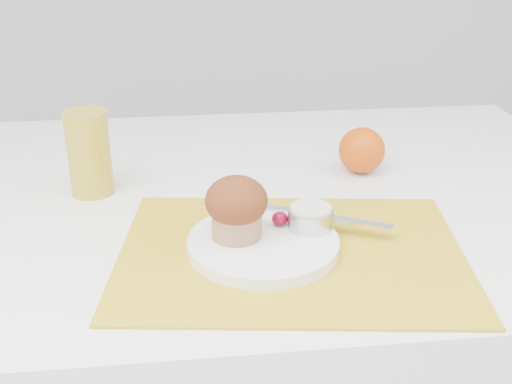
{
  "coord_description": "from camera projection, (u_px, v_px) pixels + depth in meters",
  "views": [
    {
      "loc": [
        -0.09,
        -0.87,
        1.17
      ],
      "look_at": [
        0.0,
        -0.07,
        0.8
      ],
      "focal_mm": 45.0,
      "sensor_mm": 36.0,
      "label": 1
    }
  ],
  "objects": [
    {
      "name": "ramekin",
      "position": [
        310.0,
        218.0,
        0.85
      ],
      "size": [
        0.08,
        0.08,
        0.03
      ],
      "primitive_type": "cylinder",
      "rotation": [
        0.0,
        0.0,
        0.33
      ],
      "color": "#B8B8BC",
      "rests_on": "plate"
    },
    {
      "name": "raspberry_near",
      "position": [
        280.0,
        219.0,
        0.86
      ],
      "size": [
        0.02,
        0.02,
        0.02
      ],
      "primitive_type": "ellipsoid",
      "color": "#520213",
      "rests_on": "plate"
    },
    {
      "name": "butter_knife",
      "position": [
        327.0,
        217.0,
        0.88
      ],
      "size": [
        0.17,
        0.1,
        0.0
      ],
      "primitive_type": "cube",
      "rotation": [
        0.0,
        0.0,
        -0.48
      ],
      "color": "silver",
      "rests_on": "plate"
    },
    {
      "name": "juice_glass",
      "position": [
        89.0,
        153.0,
        0.98
      ],
      "size": [
        0.09,
        0.09,
        0.13
      ],
      "primitive_type": "cylinder",
      "rotation": [
        0.0,
        0.0,
        0.36
      ],
      "color": "gold",
      "rests_on": "table"
    },
    {
      "name": "placemat",
      "position": [
        291.0,
        253.0,
        0.83
      ],
      "size": [
        0.48,
        0.38,
        0.0
      ],
      "primitive_type": "cube",
      "rotation": [
        0.0,
        0.0,
        -0.13
      ],
      "color": "gold",
      "rests_on": "table"
    },
    {
      "name": "orange",
      "position": [
        362.0,
        150.0,
        1.07
      ],
      "size": [
        0.08,
        0.08,
        0.08
      ],
      "primitive_type": "sphere",
      "color": "#C94607",
      "rests_on": "table"
    },
    {
      "name": "cream",
      "position": [
        311.0,
        209.0,
        0.85
      ],
      "size": [
        0.06,
        0.06,
        0.01
      ],
      "primitive_type": "cylinder",
      "rotation": [
        0.0,
        0.0,
        0.0
      ],
      "color": "silver",
      "rests_on": "ramekin"
    },
    {
      "name": "plate",
      "position": [
        263.0,
        244.0,
        0.83
      ],
      "size": [
        0.24,
        0.24,
        0.02
      ],
      "primitive_type": "cylinder",
      "rotation": [
        0.0,
        0.0,
        0.26
      ],
      "color": "white",
      "rests_on": "placemat"
    },
    {
      "name": "table",
      "position": [
        248.0,
        378.0,
        1.17
      ],
      "size": [
        1.2,
        0.8,
        0.75
      ],
      "primitive_type": "cube",
      "color": "white",
      "rests_on": "ground"
    },
    {
      "name": "muffin",
      "position": [
        237.0,
        207.0,
        0.82
      ],
      "size": [
        0.08,
        0.08,
        0.08
      ],
      "color": "#A97851",
      "rests_on": "plate"
    },
    {
      "name": "raspberry_far",
      "position": [
        295.0,
        220.0,
        0.86
      ],
      "size": [
        0.02,
        0.02,
        0.02
      ],
      "primitive_type": "ellipsoid",
      "color": "#58020E",
      "rests_on": "plate"
    }
  ]
}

